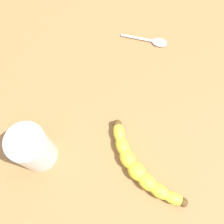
# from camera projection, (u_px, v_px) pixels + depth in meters

# --- Properties ---
(wooden_tabletop) EXTENTS (1.20, 1.20, 0.03)m
(wooden_tabletop) POSITION_uv_depth(u_px,v_px,m) (137.00, 106.00, 0.62)
(wooden_tabletop) COLOR olive
(wooden_tabletop) RESTS_ON ground
(banana) EXTENTS (0.15, 0.17, 0.03)m
(banana) POSITION_uv_depth(u_px,v_px,m) (140.00, 168.00, 0.54)
(banana) COLOR yellow
(banana) RESTS_ON wooden_tabletop
(smoothie_glass) EXTENTS (0.07, 0.07, 0.11)m
(smoothie_glass) POSITION_uv_depth(u_px,v_px,m) (33.00, 149.00, 0.52)
(smoothie_glass) COLOR silver
(smoothie_glass) RESTS_ON wooden_tabletop
(teaspoon) EXTENTS (0.02, 0.11, 0.01)m
(teaspoon) POSITION_uv_depth(u_px,v_px,m) (157.00, 42.00, 0.65)
(teaspoon) COLOR silver
(teaspoon) RESTS_ON wooden_tabletop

